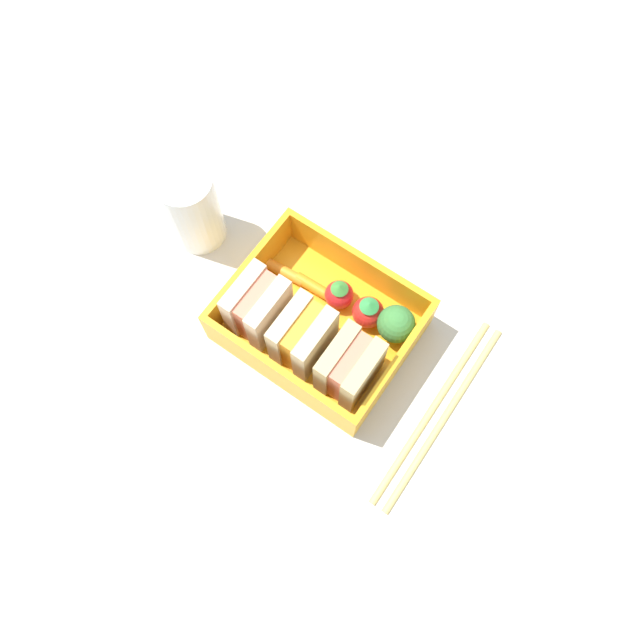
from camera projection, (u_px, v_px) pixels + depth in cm
name	position (u px, v px, depth cm)	size (l,w,h in cm)	color
ground_plane	(320.00, 333.00, 60.92)	(120.00, 120.00, 2.00)	beige
bento_tray	(320.00, 328.00, 59.43)	(16.72, 13.59, 1.20)	orange
bento_rim	(320.00, 318.00, 56.90)	(16.72, 13.59, 4.21)	orange
sandwich_left	(350.00, 367.00, 54.12)	(4.07, 5.31, 6.34)	tan
sandwich_center_left	(303.00, 336.00, 55.13)	(4.07, 5.31, 6.34)	#D5BA8E
sandwich_center	(258.00, 307.00, 56.14)	(4.07, 5.31, 6.34)	beige
broccoli_floret	(396.00, 324.00, 56.40)	(3.51, 3.51, 4.19)	#97C45B
strawberry_left	(368.00, 312.00, 57.63)	(2.98, 2.98, 3.58)	red
strawberry_far_left	(338.00, 294.00, 58.41)	(2.76, 2.76, 3.36)	red
carrot_stick_far_left	(313.00, 286.00, 59.72)	(1.10, 1.10, 3.54)	orange
carrot_stick_left	(285.00, 272.00, 60.29)	(1.05, 1.05, 4.19)	orange
chopstick_pair	(439.00, 413.00, 56.75)	(2.05, 20.31, 0.70)	tan
drinking_glass	(192.00, 208.00, 59.51)	(5.40, 5.40, 9.22)	white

